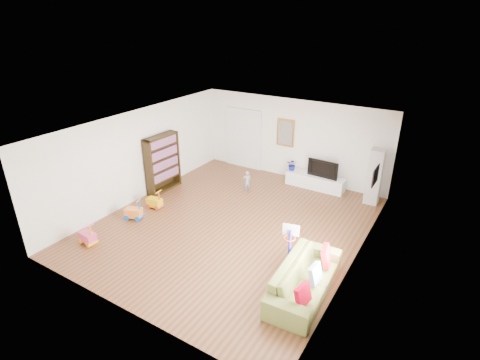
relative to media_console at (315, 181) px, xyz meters
The scene contains 25 objects.
floor 3.51m from the media_console, 107.37° to the right, with size 6.50×7.50×0.00m, color brown.
ceiling 4.29m from the media_console, 107.37° to the right, with size 6.50×7.50×0.00m, color white.
wall_back 1.59m from the media_console, 158.70° to the left, with size 6.50×0.00×2.70m, color white.
wall_front 7.26m from the media_console, 98.38° to the right, with size 6.50×0.00×2.70m, color silver.
wall_left 5.56m from the media_console, 142.11° to the right, with size 0.00×7.50×2.70m, color silver.
wall_right 4.16m from the media_console, 56.59° to the right, with size 0.00×7.50×2.70m, color silver.
navy_accent 3.35m from the media_console, 41.58° to the right, with size 0.01×3.20×1.70m, color black.
olive_wainscot 2.94m from the media_console, 41.58° to the right, with size 0.01×3.20×1.00m, color brown.
doorway 3.08m from the media_console, behind, with size 1.45×0.06×2.10m, color white.
painting_back 1.89m from the media_console, 164.16° to the left, with size 0.62×0.06×0.92m, color gold.
artwork_right 3.05m from the media_console, 39.35° to the right, with size 0.04×0.56×0.46m, color #7F3F8C.
media_console is the anchor object (origin of this frame).
tall_cabinet 1.92m from the media_console, ahead, with size 0.39×0.39×1.68m, color silver.
bookshelf 4.90m from the media_console, 146.85° to the right, with size 0.32×1.24×1.81m, color black.
sofa 5.09m from the media_console, 71.21° to the right, with size 2.31×0.90×0.67m, color olive.
basketball_hoop 4.70m from the media_console, 76.04° to the right, with size 0.41×0.50×1.19m, color red.
ride_on_yellow 5.10m from the media_console, 132.75° to the right, with size 0.43×0.27×0.57m, color #E4B10B.
ride_on_orange 5.73m from the media_console, 127.85° to the right, with size 0.45×0.28×0.59m, color orange.
ride_on_pink 6.96m from the media_console, 120.87° to the right, with size 0.43×0.27×0.57m, color #DC4071.
child 2.24m from the media_console, 139.70° to the right, with size 0.27×0.17×0.73m, color slate.
tv 0.56m from the media_console, ahead, with size 1.00×0.13×0.57m, color black.
vase_plant 0.91m from the media_console, behind, with size 0.36×0.31×0.40m, color navy.
pillow_left 5.83m from the media_console, 71.21° to the right, with size 0.10×0.38×0.38m, color #AA0019.
pillow_center 5.17m from the media_console, 69.06° to the right, with size 0.10×0.37×0.37m, color silver.
pillow_right 4.55m from the media_console, 66.25° to the right, with size 0.11×0.42×0.42m, color #B1161D.
Camera 1 is at (4.74, -7.31, 5.21)m, focal length 28.00 mm.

